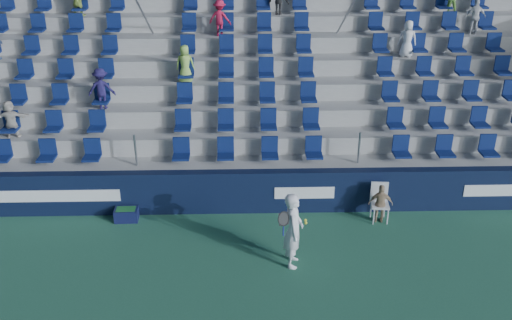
# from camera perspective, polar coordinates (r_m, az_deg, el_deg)

# --- Properties ---
(ground) EXTENTS (70.00, 70.00, 0.00)m
(ground) POSITION_cam_1_polar(r_m,az_deg,el_deg) (13.02, -0.57, -12.14)
(ground) COLOR #2C684C
(ground) RESTS_ON ground
(sponsor_wall) EXTENTS (24.00, 0.32, 1.20)m
(sponsor_wall) POSITION_cam_1_polar(r_m,az_deg,el_deg) (15.34, -0.77, -3.16)
(sponsor_wall) COLOR black
(sponsor_wall) RESTS_ON ground
(grandstand) EXTENTS (24.00, 8.17, 6.63)m
(grandstand) POSITION_cam_1_polar(r_m,az_deg,el_deg) (19.45, -1.04, 8.05)
(grandstand) COLOR #A2A39D
(grandstand) RESTS_ON ground
(tennis_player) EXTENTS (0.69, 0.72, 1.86)m
(tennis_player) POSITION_cam_1_polar(r_m,az_deg,el_deg) (13.10, 3.76, -7.00)
(tennis_player) COLOR silver
(tennis_player) RESTS_ON ground
(line_judge_chair) EXTENTS (0.49, 0.50, 1.04)m
(line_judge_chair) POSITION_cam_1_polar(r_m,az_deg,el_deg) (15.34, 12.25, -3.83)
(line_judge_chair) COLOR white
(line_judge_chair) RESTS_ON ground
(line_judge) EXTENTS (0.66, 0.35, 1.08)m
(line_judge) POSITION_cam_1_polar(r_m,az_deg,el_deg) (15.23, 12.36, -4.29)
(line_judge) COLOR tan
(line_judge) RESTS_ON ground
(ball_bin) EXTENTS (0.62, 0.42, 0.34)m
(ball_bin) POSITION_cam_1_polar(r_m,az_deg,el_deg) (15.51, -12.83, -5.28)
(ball_bin) COLOR #10153B
(ball_bin) RESTS_ON ground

